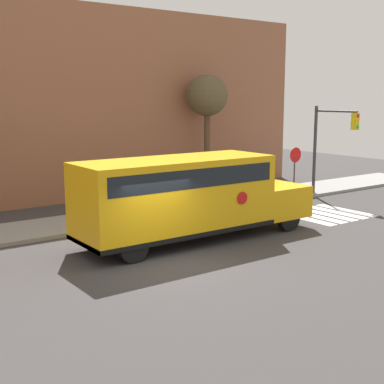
{
  "coord_description": "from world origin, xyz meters",
  "views": [
    {
      "loc": [
        -8.75,
        -13.21,
        5.11
      ],
      "look_at": [
        2.63,
        2.47,
        1.66
      ],
      "focal_mm": 50.0,
      "sensor_mm": 36.0,
      "label": 1
    }
  ],
  "objects": [
    {
      "name": "traffic_light",
      "position": [
        12.57,
        4.46,
        3.09
      ],
      "size": [
        0.28,
        2.65,
        4.67
      ],
      "color": "#38383A",
      "rests_on": "ground"
    },
    {
      "name": "tree_far_sidewalk",
      "position": [
        8.92,
        9.75,
        5.07
      ],
      "size": [
        2.2,
        2.2,
        6.3
      ],
      "color": "brown",
      "rests_on": "ground"
    },
    {
      "name": "crosswalk_stripes",
      "position": [
        9.61,
        2.0,
        0.0
      ],
      "size": [
        3.3,
        3.2,
        0.01
      ],
      "color": "white",
      "rests_on": "ground"
    },
    {
      "name": "building_backdrop",
      "position": [
        0.0,
        13.0,
        4.78
      ],
      "size": [
        32.0,
        4.0,
        9.56
      ],
      "color": "#935B42",
      "rests_on": "ground"
    },
    {
      "name": "stop_sign",
      "position": [
        11.14,
        5.36,
        1.77
      ],
      "size": [
        0.76,
        0.1,
        2.63
      ],
      "color": "#38383A",
      "rests_on": "ground"
    },
    {
      "name": "sidewalk_strip",
      "position": [
        0.0,
        6.5,
        0.07
      ],
      "size": [
        44.0,
        3.0,
        0.15
      ],
      "color": "gray",
      "rests_on": "ground"
    },
    {
      "name": "ground_plane",
      "position": [
        0.0,
        0.0,
        0.0
      ],
      "size": [
        60.0,
        60.0,
        0.0
      ],
      "primitive_type": "plane",
      "color": "#3A3838"
    },
    {
      "name": "school_bus",
      "position": [
        2.03,
        1.97,
        1.71
      ],
      "size": [
        9.25,
        2.57,
        3.02
      ],
      "color": "#EAA80F",
      "rests_on": "ground"
    }
  ]
}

